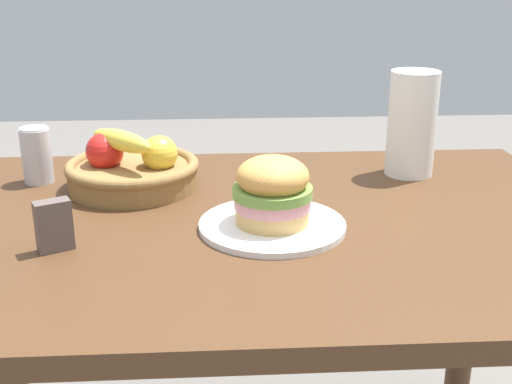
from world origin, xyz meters
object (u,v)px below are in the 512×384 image
sandwich (273,191)px  soda_can (37,155)px  paper_towel_roll (412,124)px  plate (272,225)px  fruit_basket (132,168)px  napkin_holder (54,226)px

sandwich → soda_can: size_ratio=1.17×
soda_can → paper_towel_roll: paper_towel_roll is taller
plate → fruit_basket: (-0.29, 0.25, 0.04)m
sandwich → fruit_basket: 0.38m
sandwich → soda_can: sandwich is taller
plate → soda_can: bearing=149.2°
plate → paper_towel_roll: bearing=41.8°
soda_can → sandwich: bearing=-30.8°
fruit_basket → plate: bearing=-40.9°
plate → napkin_holder: 0.39m
sandwich → fruit_basket: sandwich is taller
plate → paper_towel_roll: paper_towel_roll is taller
napkin_holder → paper_towel_roll: bearing=1.3°
sandwich → paper_towel_roll: bearing=41.8°
sandwich → napkin_holder: size_ratio=1.64×
sandwich → soda_can: 0.58m
plate → paper_towel_roll: (0.34, 0.31, 0.11)m
sandwich → plate: bearing=180.0°
plate → sandwich: bearing=0.0°
paper_towel_roll → napkin_holder: (-0.73, -0.38, -0.07)m
fruit_basket → napkin_holder: size_ratio=3.22×
plate → paper_towel_roll: size_ratio=1.15×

